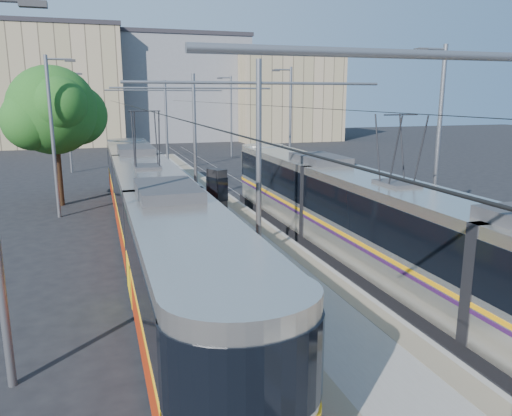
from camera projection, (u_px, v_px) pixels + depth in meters
name	position (u px, v px, depth m)	size (l,w,h in m)	color
ground	(370.00, 376.00, 11.07)	(160.00, 160.00, 0.00)	black
platform	(207.00, 208.00, 26.84)	(4.00, 50.00, 0.30)	gray
tactile_strip_left	(180.00, 207.00, 26.37)	(0.70, 50.00, 0.01)	gray
tactile_strip_right	(233.00, 204.00, 27.23)	(0.70, 50.00, 0.01)	gray
rails	(207.00, 211.00, 26.87)	(8.71, 70.00, 0.03)	gray
tram_left	(149.00, 207.00, 19.99)	(2.43, 28.90, 5.50)	black
tram_right	(394.00, 228.00, 16.21)	(2.43, 29.03, 5.50)	black
catenary	(218.00, 130.00, 23.23)	(9.20, 70.00, 7.00)	slate
street_lamps	(191.00, 128.00, 29.67)	(15.18, 38.22, 8.00)	slate
shelter	(217.00, 190.00, 24.88)	(0.95, 1.17, 2.23)	black
tree	(59.00, 112.00, 27.47)	(5.31, 4.91, 7.71)	#382314
building_left	(54.00, 86.00, 62.27)	(16.32, 12.24, 14.56)	tan
building_centre	(177.00, 88.00, 70.77)	(18.36, 14.28, 14.23)	slate
building_right	(284.00, 95.00, 69.56)	(14.28, 10.20, 12.24)	tan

